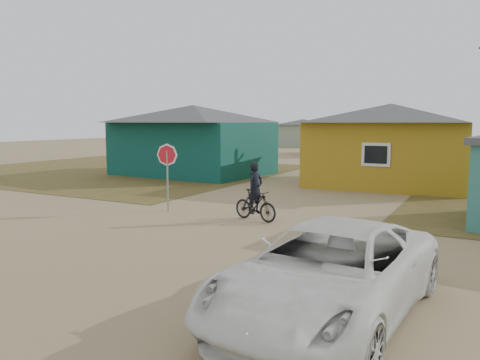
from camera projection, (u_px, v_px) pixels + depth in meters
name	position (u px, v px, depth m)	size (l,w,h in m)	color
ground	(174.00, 244.00, 11.60)	(120.00, 120.00, 0.00)	#957E56
grass_nw	(117.00, 170.00, 29.55)	(20.00, 18.00, 0.00)	brown
house_teal	(193.00, 139.00, 27.15)	(8.93, 7.08, 4.00)	#0B3C34
house_yellow	(390.00, 143.00, 22.41)	(7.72, 6.76, 3.90)	#A68119
house_pale_west	(338.00, 135.00, 43.90)	(7.04, 6.15, 3.60)	gray
house_pale_north	(303.00, 132.00, 58.17)	(6.28, 5.81, 3.40)	gray
stop_sign	(167.00, 161.00, 15.73)	(0.74, 0.19, 2.30)	gray
cyclist	(255.00, 199.00, 14.34)	(1.66, 0.82, 1.81)	black
vehicle	(330.00, 273.00, 7.18)	(2.39, 5.17, 1.44)	white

